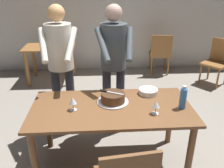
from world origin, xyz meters
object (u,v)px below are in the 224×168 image
(person_cutting_cake, at_px, (114,58))
(background_chair_0, at_px, (160,52))
(plate_stack, at_px, (148,91))
(cake_on_platter, at_px, (113,98))
(person_standing_beside, at_px, (60,59))
(background_chair_1, at_px, (217,60))
(main_dining_table, at_px, (112,116))
(cake_knife, at_px, (107,92))
(wine_glass_far, at_px, (73,101))
(background_table, at_px, (50,54))
(wine_glass_near, at_px, (156,105))
(water_bottle, at_px, (183,98))

(person_cutting_cake, xyz_separation_m, background_chair_0, (1.19, 2.17, -0.58))
(plate_stack, bearing_deg, cake_on_platter, -157.13)
(person_standing_beside, relative_size, background_chair_1, 1.91)
(cake_on_platter, bearing_deg, plate_stack, 22.87)
(main_dining_table, distance_m, cake_knife, 0.26)
(wine_glass_far, bearing_deg, background_table, 105.12)
(wine_glass_near, relative_size, background_table, 0.14)
(cake_knife, bearing_deg, plate_stack, 16.74)
(water_bottle, bearing_deg, wine_glass_near, -162.69)
(cake_on_platter, distance_m, background_chair_0, 2.98)
(background_table, bearing_deg, background_chair_0, 5.71)
(wine_glass_near, height_order, background_chair_1, background_chair_1)
(wine_glass_near, height_order, person_standing_beside, person_standing_beside)
(person_cutting_cake, xyz_separation_m, person_standing_beside, (-0.66, 0.03, 0.00))
(person_standing_beside, xyz_separation_m, background_chair_0, (1.85, 2.14, -0.58))
(water_bottle, distance_m, background_chair_0, 2.94)
(person_cutting_cake, relative_size, background_table, 1.72)
(background_chair_0, bearing_deg, background_table, -174.29)
(cake_knife, distance_m, plate_stack, 0.52)
(wine_glass_near, distance_m, background_chair_1, 3.00)
(cake_on_platter, relative_size, plate_stack, 1.55)
(background_chair_1, bearing_deg, plate_stack, -133.58)
(cake_knife, distance_m, background_chair_1, 3.11)
(main_dining_table, height_order, wine_glass_far, wine_glass_far)
(wine_glass_near, height_order, wine_glass_far, same)
(wine_glass_near, relative_size, background_chair_0, 0.16)
(wine_glass_far, xyz_separation_m, water_bottle, (1.12, -0.03, 0.01))
(person_cutting_cake, height_order, background_chair_0, person_cutting_cake)
(person_cutting_cake, height_order, background_chair_1, person_cutting_cake)
(background_chair_1, bearing_deg, wine_glass_far, -140.04)
(wine_glass_near, bearing_deg, cake_knife, 147.72)
(background_table, relative_size, background_chair_1, 1.11)
(cake_on_platter, bearing_deg, wine_glass_near, -33.17)
(plate_stack, relative_size, background_chair_1, 0.24)
(plate_stack, relative_size, wine_glass_near, 1.53)
(background_chair_0, bearing_deg, background_chair_1, -31.33)
(background_table, relative_size, background_chair_0, 1.11)
(background_chair_0, relative_size, background_chair_1, 1.00)
(cake_knife, height_order, wine_glass_far, wine_glass_far)
(plate_stack, bearing_deg, wine_glass_far, -159.35)
(plate_stack, distance_m, wine_glass_near, 0.45)
(wine_glass_near, xyz_separation_m, person_standing_beside, (-1.02, 0.82, 0.22))
(cake_knife, xyz_separation_m, background_chair_0, (1.30, 2.67, -0.37))
(person_standing_beside, distance_m, background_chair_1, 3.29)
(wine_glass_near, height_order, background_table, wine_glass_near)
(cake_knife, height_order, person_cutting_cake, person_cutting_cake)
(wine_glass_far, bearing_deg, water_bottle, -1.66)
(cake_on_platter, height_order, person_cutting_cake, person_cutting_cake)
(water_bottle, bearing_deg, person_cutting_cake, 133.27)
(plate_stack, height_order, person_cutting_cake, person_cutting_cake)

